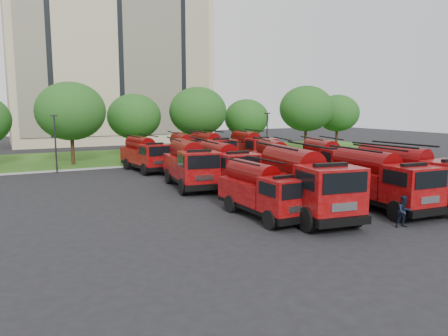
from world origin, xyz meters
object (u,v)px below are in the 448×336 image
object	(u,v)px
firefighter_4	(229,191)
fire_truck_1	(302,183)
fire_truck_2	(379,180)
firefighter_0	(424,208)
fire_truck_11	(250,148)
firefighter_5	(311,177)
fire_truck_3	(409,176)
fire_truck_9	(185,152)
fire_truck_5	(224,165)
fire_truck_0	(262,190)
fire_truck_8	(145,154)
fire_truck_7	(326,160)
firefighter_3	(437,190)
firefighter_1	(403,227)
fire_truck_10	(210,149)
fire_truck_4	(190,164)
fire_truck_6	(276,160)

from	to	relation	value
firefighter_4	fire_truck_1	bearing A→B (deg)	133.14
fire_truck_2	firefighter_0	bearing A→B (deg)	-19.96
fire_truck_11	firefighter_5	distance (m)	9.55
fire_truck_3	fire_truck_11	size ratio (longest dim) A/B	1.06
fire_truck_9	fire_truck_11	size ratio (longest dim) A/B	1.03
fire_truck_9	fire_truck_5	bearing A→B (deg)	-86.30
fire_truck_0	firefighter_5	size ratio (longest dim) A/B	3.34
fire_truck_11	firefighter_4	distance (m)	14.32
fire_truck_1	fire_truck_8	distance (m)	19.88
fire_truck_7	firefighter_3	distance (m)	8.29
firefighter_0	firefighter_1	size ratio (longest dim) A/B	0.96
fire_truck_2	firefighter_3	distance (m)	8.52
fire_truck_10	firefighter_4	size ratio (longest dim) A/B	4.00
fire_truck_3	fire_truck_7	size ratio (longest dim) A/B	1.06
fire_truck_4	fire_truck_11	bearing A→B (deg)	48.71
fire_truck_10	firefighter_4	xyz separation A→B (m)	(-4.37, -12.28, -1.65)
fire_truck_2	firefighter_4	bearing A→B (deg)	125.10
fire_truck_2	fire_truck_7	xyz separation A→B (m)	(3.95, 9.21, -0.08)
fire_truck_1	fire_truck_3	bearing A→B (deg)	1.14
fire_truck_0	firefighter_3	distance (m)	15.07
fire_truck_6	firefighter_1	distance (m)	14.64
firefighter_1	fire_truck_4	bearing A→B (deg)	125.53
fire_truck_10	firefighter_3	size ratio (longest dim) A/B	4.32
fire_truck_0	fire_truck_11	world-z (taller)	fire_truck_11
fire_truck_4	fire_truck_7	distance (m)	11.17
fire_truck_5	fire_truck_10	bearing A→B (deg)	73.23
firefighter_1	fire_truck_6	bearing A→B (deg)	97.45
firefighter_1	firefighter_3	bearing A→B (deg)	45.31
fire_truck_4	fire_truck_11	distance (m)	13.56
fire_truck_0	fire_truck_11	size ratio (longest dim) A/B	0.86
fire_truck_6	fire_truck_10	size ratio (longest dim) A/B	1.01
firefighter_5	fire_truck_8	bearing A→B (deg)	-43.15
fire_truck_4	fire_truck_5	world-z (taller)	fire_truck_4
fire_truck_3	fire_truck_4	world-z (taller)	fire_truck_3
fire_truck_8	firefighter_5	bearing A→B (deg)	-47.01
firefighter_0	firefighter_5	distance (m)	11.80
fire_truck_8	firefighter_1	size ratio (longest dim) A/B	4.38
firefighter_0	firefighter_3	size ratio (longest dim) A/B	0.91
fire_truck_4	fire_truck_10	bearing A→B (deg)	65.38
fire_truck_0	firefighter_4	bearing A→B (deg)	75.21
fire_truck_3	fire_truck_9	distance (m)	20.46
fire_truck_5	firefighter_4	distance (m)	2.05
firefighter_4	fire_truck_9	bearing A→B (deg)	-55.10
fire_truck_0	firefighter_3	xyz separation A→B (m)	(14.99, 0.65, -1.45)
fire_truck_1	firefighter_4	world-z (taller)	fire_truck_1
fire_truck_2	firefighter_3	size ratio (longest dim) A/B	4.48
fire_truck_10	firefighter_3	distance (m)	20.77
fire_truck_8	firefighter_1	distance (m)	24.56
fire_truck_2	fire_truck_9	world-z (taller)	fire_truck_2
fire_truck_9	firefighter_3	bearing A→B (deg)	-45.56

